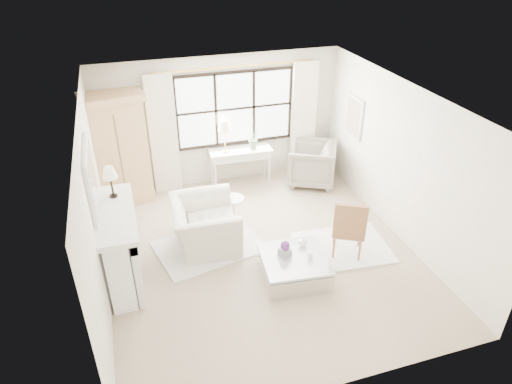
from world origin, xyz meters
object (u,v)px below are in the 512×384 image
(console_table, at_px, (241,167))
(coffee_table, at_px, (294,267))
(club_armchair, at_px, (205,224))
(armoire, at_px, (119,149))

(console_table, height_order, coffee_table, console_table)
(console_table, distance_m, club_armchair, 2.25)
(armoire, height_order, coffee_table, armoire)
(console_table, height_order, club_armchair, club_armchair)
(armoire, bearing_deg, console_table, -9.73)
(console_table, distance_m, coffee_table, 3.19)
(armoire, distance_m, console_table, 2.51)
(club_armchair, xyz_separation_m, coffee_table, (1.15, -1.26, -0.22))
(armoire, xyz_separation_m, coffee_table, (2.37, -3.19, -0.96))
(console_table, bearing_deg, coffee_table, -87.62)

